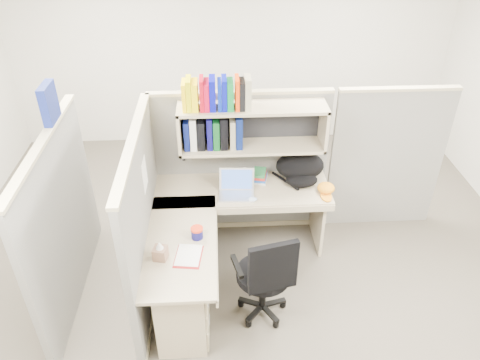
{
  "coord_description": "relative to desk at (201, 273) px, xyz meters",
  "views": [
    {
      "loc": [
        -0.23,
        -3.25,
        3.38
      ],
      "look_at": [
        -0.04,
        0.25,
        1.05
      ],
      "focal_mm": 35.0,
      "sensor_mm": 36.0,
      "label": 1
    }
  ],
  "objects": [
    {
      "name": "ground",
      "position": [
        0.41,
        0.29,
        -0.44
      ],
      "size": [
        6.0,
        6.0,
        0.0
      ],
      "primitive_type": "plane",
      "color": "#3B352D",
      "rests_on": "ground"
    },
    {
      "name": "room_shell",
      "position": [
        0.41,
        0.29,
        1.18
      ],
      "size": [
        6.0,
        6.0,
        6.0
      ],
      "color": "#BAB3A8",
      "rests_on": "ground"
    },
    {
      "name": "cubicle",
      "position": [
        0.04,
        0.74,
        0.47
      ],
      "size": [
        3.79,
        1.84,
        1.95
      ],
      "color": "slate",
      "rests_on": "ground"
    },
    {
      "name": "desk",
      "position": [
        0.0,
        0.0,
        0.0
      ],
      "size": [
        1.74,
        1.75,
        0.73
      ],
      "color": "#9C8C6F",
      "rests_on": "ground"
    },
    {
      "name": "laptop",
      "position": [
        0.34,
        0.73,
        0.41
      ],
      "size": [
        0.36,
        0.36,
        0.24
      ],
      "primitive_type": null,
      "rotation": [
        0.0,
        0.0,
        -0.07
      ],
      "color": "silver",
      "rests_on": "desk"
    },
    {
      "name": "backpack",
      "position": [
        1.0,
        0.96,
        0.44
      ],
      "size": [
        0.58,
        0.5,
        0.29
      ],
      "primitive_type": null,
      "rotation": [
        0.0,
        0.0,
        0.3
      ],
      "color": "black",
      "rests_on": "desk"
    },
    {
      "name": "orange_cap",
      "position": [
        1.22,
        0.75,
        0.34
      ],
      "size": [
        0.2,
        0.22,
        0.09
      ],
      "primitive_type": null,
      "rotation": [
        0.0,
        0.0,
        -0.15
      ],
      "color": "orange",
      "rests_on": "desk"
    },
    {
      "name": "snack_canister",
      "position": [
        -0.02,
        0.13,
        0.35
      ],
      "size": [
        0.11,
        0.11,
        0.11
      ],
      "color": "#0F0D50",
      "rests_on": "desk"
    },
    {
      "name": "tissue_box",
      "position": [
        -0.32,
        -0.11,
        0.38
      ],
      "size": [
        0.13,
        0.13,
        0.17
      ],
      "primitive_type": null,
      "rotation": [
        0.0,
        0.0,
        -0.2
      ],
      "color": "#8C664F",
      "rests_on": "desk"
    },
    {
      "name": "mouse",
      "position": [
        0.49,
        0.64,
        0.31
      ],
      "size": [
        0.1,
        0.07,
        0.04
      ],
      "primitive_type": "ellipsoid",
      "rotation": [
        0.0,
        0.0,
        -0.04
      ],
      "color": "#9CB6DE",
      "rests_on": "desk"
    },
    {
      "name": "paper_cup",
      "position": [
        0.44,
        1.07,
        0.34
      ],
      "size": [
        0.09,
        0.09,
        0.1
      ],
      "primitive_type": "cylinder",
      "rotation": [
        0.0,
        0.0,
        0.34
      ],
      "color": "silver",
      "rests_on": "desk"
    },
    {
      "name": "book_stack",
      "position": [
        0.59,
        1.01,
        0.34
      ],
      "size": [
        0.19,
        0.23,
        0.1
      ],
      "primitive_type": null,
      "rotation": [
        0.0,
        0.0,
        -0.21
      ],
      "color": "gray",
      "rests_on": "desk"
    },
    {
      "name": "loose_paper",
      "position": [
        -0.09,
        -0.09,
        0.29
      ],
      "size": [
        0.23,
        0.29,
        0.0
      ],
      "primitive_type": null,
      "rotation": [
        0.0,
        0.0,
        -0.13
      ],
      "color": "white",
      "rests_on": "desk"
    },
    {
      "name": "task_chair",
      "position": [
        0.54,
        -0.13,
        -0.09
      ],
      "size": [
        0.56,
        0.52,
        0.99
      ],
      "color": "black",
      "rests_on": "ground"
    }
  ]
}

